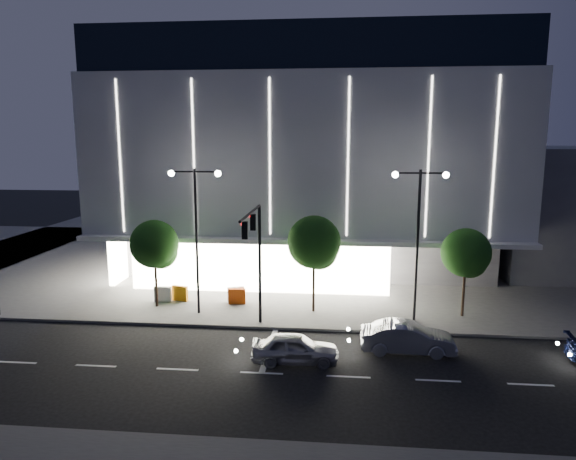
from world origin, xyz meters
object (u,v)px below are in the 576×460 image
at_px(car_second, 407,338).
at_px(barrier_a, 180,293).
at_px(barrier_d, 236,294).
at_px(car_lead, 295,348).
at_px(barrier_b, 163,294).
at_px(street_lamp_west, 196,220).
at_px(barrier_c, 237,296).
at_px(tree_right, 466,255).
at_px(tree_mid, 314,245).
at_px(street_lamp_east, 418,223).
at_px(tree_left, 155,247).
at_px(traffic_mast, 255,245).

xyz_separation_m(car_second, barrier_a, (-13.90, 6.72, -0.12)).
distance_m(barrier_a, barrier_d, 3.74).
distance_m(car_lead, car_second, 5.82).
distance_m(car_second, barrier_b, 16.30).
bearing_deg(street_lamp_west, barrier_c, 44.17).
xyz_separation_m(barrier_a, barrier_d, (3.73, 0.12, 0.00)).
bearing_deg(barrier_d, tree_right, -23.39).
bearing_deg(tree_mid, car_lead, -94.54).
bearing_deg(street_lamp_west, barrier_b, 146.06).
relative_size(street_lamp_east, tree_left, 1.57).
bearing_deg(traffic_mast, car_second, -12.67).
relative_size(tree_left, barrier_d, 5.20).
bearing_deg(tree_left, tree_right, -0.00).
relative_size(traffic_mast, car_second, 1.51).
height_order(traffic_mast, tree_left, traffic_mast).
bearing_deg(street_lamp_east, tree_right, 18.63).
relative_size(tree_left, barrier_a, 5.20).
height_order(tree_left, barrier_d, tree_left).
xyz_separation_m(street_lamp_west, barrier_b, (-2.96, 1.99, -5.31)).
height_order(tree_right, car_lead, tree_right).
height_order(street_lamp_east, car_lead, street_lamp_east).
relative_size(barrier_a, barrier_b, 1.00).
xyz_separation_m(street_lamp_east, car_second, (-0.99, -4.46, -5.18)).
bearing_deg(barrier_b, traffic_mast, -36.55).
bearing_deg(barrier_a, car_second, -11.65).
bearing_deg(traffic_mast, tree_right, 17.02).
bearing_deg(traffic_mast, tree_mid, 50.58).
bearing_deg(barrier_b, barrier_a, 11.04).
xyz_separation_m(tree_left, tree_right, (19.00, -0.00, -0.15)).
distance_m(street_lamp_west, car_lead, 10.36).
bearing_deg(barrier_d, traffic_mast, -84.82).
bearing_deg(barrier_c, car_lead, -66.74).
relative_size(traffic_mast, tree_right, 1.28).
distance_m(tree_mid, barrier_b, 10.69).
relative_size(street_lamp_east, tree_right, 1.63).
xyz_separation_m(street_lamp_west, barrier_c, (2.01, 1.95, -5.31)).
relative_size(street_lamp_west, car_lead, 2.13).
distance_m(street_lamp_west, car_second, 13.82).
xyz_separation_m(car_lead, car_second, (5.56, 1.73, 0.05)).
relative_size(street_lamp_west, car_second, 1.92).
bearing_deg(car_second, barrier_d, 57.17).
xyz_separation_m(traffic_mast, car_lead, (2.45, -3.53, -4.31)).
bearing_deg(tree_left, tree_mid, 0.00).
bearing_deg(car_lead, barrier_d, 25.62).
distance_m(car_lead, barrier_b, 12.47).
bearing_deg(tree_left, traffic_mast, -27.84).
relative_size(street_lamp_west, tree_left, 1.57).
bearing_deg(barrier_d, car_second, -51.87).
bearing_deg(street_lamp_east, car_second, -102.47).
relative_size(tree_right, barrier_d, 5.01).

